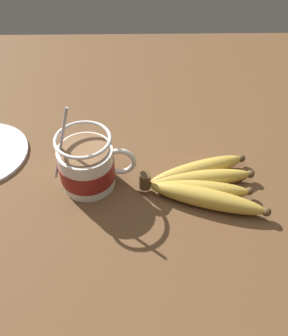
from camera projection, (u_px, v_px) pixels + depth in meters
The scene contains 3 objects.
table at pixel (118, 201), 66.27cm from camera, with size 124.63×124.63×2.91cm.
coffee_mug at pixel (87, 166), 64.51cm from camera, with size 14.63×9.68×16.58cm.
banana_bunch at pixel (201, 184), 65.03cm from camera, with size 21.41×15.86×4.06cm.
Camera 1 is at (4.00, -42.68, 52.55)cm, focal length 40.00 mm.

